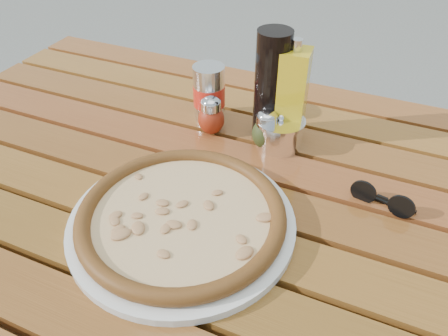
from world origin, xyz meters
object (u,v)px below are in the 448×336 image
at_px(parmesan_tin, 280,132).
at_px(pizza, 181,215).
at_px(table, 220,218).
at_px(pepper_shaker, 211,116).
at_px(oregano_shaker, 266,130).
at_px(plate, 182,222).
at_px(sunglasses, 382,199).
at_px(soda_can, 209,94).
at_px(olive_oil_cruet, 291,97).
at_px(dark_bottle, 271,87).

bearing_deg(parmesan_tin, pizza, -104.79).
bearing_deg(table, pizza, -99.09).
relative_size(pizza, pepper_shaker, 4.22).
xyz_separation_m(oregano_shaker, parmesan_tin, (0.02, 0.02, -0.01)).
xyz_separation_m(plate, sunglasses, (0.28, 0.17, 0.01)).
bearing_deg(plate, soda_can, 107.40).
height_order(pizza, pepper_shaker, pepper_shaker).
height_order(pepper_shaker, olive_oil_cruet, olive_oil_cruet).
height_order(table, parmesan_tin, parmesan_tin).
height_order(table, sunglasses, sunglasses).
height_order(plate, sunglasses, sunglasses).
relative_size(plate, pepper_shaker, 4.39).
bearing_deg(pizza, olive_oil_cruet, 75.04).
bearing_deg(pepper_shaker, oregano_shaker, -2.25).
height_order(oregano_shaker, soda_can, soda_can).
xyz_separation_m(oregano_shaker, sunglasses, (0.24, -0.08, -0.02)).
distance_m(table, sunglasses, 0.29).
bearing_deg(oregano_shaker, pizza, -100.70).
bearing_deg(olive_oil_cruet, soda_can, 176.89).
relative_size(olive_oil_cruet, sunglasses, 1.89).
bearing_deg(soda_can, pizza, -72.60).
xyz_separation_m(soda_can, parmesan_tin, (0.17, -0.04, -0.03)).
bearing_deg(soda_can, plate, -72.60).
height_order(dark_bottle, parmesan_tin, dark_bottle).
bearing_deg(oregano_shaker, parmesan_tin, 33.96).
xyz_separation_m(table, sunglasses, (0.27, 0.07, 0.09)).
bearing_deg(dark_bottle, sunglasses, -27.51).
distance_m(oregano_shaker, olive_oil_cruet, 0.08).
xyz_separation_m(pepper_shaker, sunglasses, (0.35, -0.09, -0.02)).
distance_m(pizza, soda_can, 0.33).
height_order(olive_oil_cruet, parmesan_tin, olive_oil_cruet).
relative_size(table, pepper_shaker, 17.07).
relative_size(dark_bottle, sunglasses, 1.98).
relative_size(olive_oil_cruet, parmesan_tin, 2.00).
height_order(table, soda_can, soda_can).
bearing_deg(sunglasses, pizza, -137.47).
relative_size(pizza, dark_bottle, 1.57).
height_order(dark_bottle, olive_oil_cruet, dark_bottle).
bearing_deg(sunglasses, dark_bottle, 163.68).
height_order(table, pepper_shaker, pepper_shaker).
xyz_separation_m(plate, pizza, (0.00, 0.00, 0.02)).
bearing_deg(soda_can, parmesan_tin, -12.63).
distance_m(oregano_shaker, dark_bottle, 0.08).
relative_size(plate, pizza, 1.04).
distance_m(plate, sunglasses, 0.33).
bearing_deg(table, parmesan_tin, 71.67).
bearing_deg(dark_bottle, table, -96.92).
bearing_deg(parmesan_tin, soda_can, 167.37).
distance_m(pepper_shaker, sunglasses, 0.37).
relative_size(table, olive_oil_cruet, 6.67).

